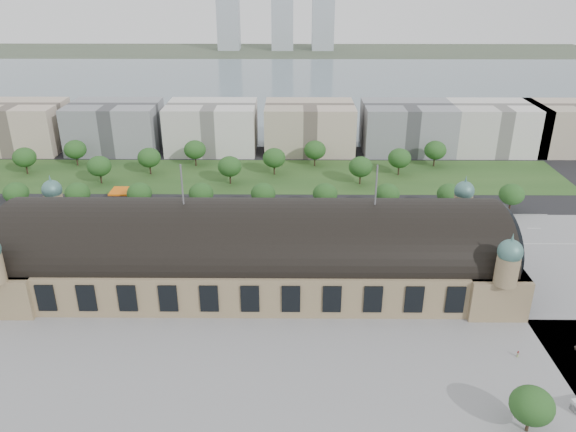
{
  "coord_description": "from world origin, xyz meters",
  "views": [
    {
      "loc": [
        11.19,
        -148.18,
        88.52
      ],
      "look_at": [
        9.91,
        17.37,
        14.0
      ],
      "focal_mm": 35.0,
      "sensor_mm": 36.0,
      "label": 1
    }
  ],
  "objects_px": {
    "parked_car_3": "(99,247)",
    "bus_east": "(291,237)",
    "petrol_station": "(134,192)",
    "traffic_car_1": "(78,221)",
    "parked_car_5": "(174,242)",
    "parked_car_0": "(77,241)",
    "traffic_car_5": "(369,222)",
    "pedestrian_2": "(576,347)",
    "traffic_car_6": "(493,234)",
    "traffic_car_3": "(189,216)",
    "parked_car_2": "(45,246)",
    "bus_west": "(267,236)",
    "traffic_car_4": "(255,230)",
    "parked_car_6": "(195,245)",
    "parked_car_4": "(185,242)",
    "parked_car_1": "(107,244)",
    "traffic_car_2": "(62,234)",
    "bus_mid": "(323,231)",
    "pedestrian_0": "(518,354)"
  },
  "relations": [
    {
      "from": "petrol_station",
      "to": "traffic_car_3",
      "type": "distance_m",
      "value": 31.5
    },
    {
      "from": "traffic_car_2",
      "to": "parked_car_2",
      "type": "relative_size",
      "value": 1.07
    },
    {
      "from": "traffic_car_1",
      "to": "bus_west",
      "type": "relative_size",
      "value": 0.33
    },
    {
      "from": "parked_car_0",
      "to": "pedestrian_2",
      "type": "distance_m",
      "value": 157.15
    },
    {
      "from": "traffic_car_1",
      "to": "parked_car_4",
      "type": "distance_m",
      "value": 45.61
    },
    {
      "from": "parked_car_5",
      "to": "bus_west",
      "type": "bearing_deg",
      "value": 67.78
    },
    {
      "from": "traffic_car_2",
      "to": "parked_car_5",
      "type": "relative_size",
      "value": 1.11
    },
    {
      "from": "petrol_station",
      "to": "traffic_car_1",
      "type": "bearing_deg",
      "value": -121.52
    },
    {
      "from": "bus_west",
      "to": "bus_mid",
      "type": "bearing_deg",
      "value": -75.77
    },
    {
      "from": "traffic_car_3",
      "to": "parked_car_4",
      "type": "bearing_deg",
      "value": 178.55
    },
    {
      "from": "parked_car_1",
      "to": "bus_mid",
      "type": "bearing_deg",
      "value": 75.42
    },
    {
      "from": "traffic_car_5",
      "to": "parked_car_5",
      "type": "bearing_deg",
      "value": 101.12
    },
    {
      "from": "parked_car_3",
      "to": "bus_mid",
      "type": "height_order",
      "value": "bus_mid"
    },
    {
      "from": "petrol_station",
      "to": "traffic_car_2",
      "type": "xyz_separation_m",
      "value": [
        -16.95,
        -34.31,
        -2.2
      ]
    },
    {
      "from": "traffic_car_4",
      "to": "pedestrian_0",
      "type": "relative_size",
      "value": 2.71
    },
    {
      "from": "petrol_station",
      "to": "bus_west",
      "type": "distance_m",
      "value": 68.08
    },
    {
      "from": "pedestrian_2",
      "to": "parked_car_1",
      "type": "bearing_deg",
      "value": 24.7
    },
    {
      "from": "traffic_car_2",
      "to": "pedestrian_2",
      "type": "xyz_separation_m",
      "value": [
        153.24,
        -64.18,
        0.19
      ]
    },
    {
      "from": "petrol_station",
      "to": "bus_mid",
      "type": "height_order",
      "value": "petrol_station"
    },
    {
      "from": "traffic_car_6",
      "to": "bus_east",
      "type": "distance_m",
      "value": 72.41
    },
    {
      "from": "parked_car_2",
      "to": "bus_west",
      "type": "relative_size",
      "value": 0.38
    },
    {
      "from": "parked_car_6",
      "to": "bus_mid",
      "type": "height_order",
      "value": "bus_mid"
    },
    {
      "from": "traffic_car_4",
      "to": "parked_car_4",
      "type": "height_order",
      "value": "traffic_car_4"
    },
    {
      "from": "traffic_car_2",
      "to": "parked_car_0",
      "type": "distance_m",
      "value": 9.41
    },
    {
      "from": "parked_car_5",
      "to": "pedestrian_0",
      "type": "xyz_separation_m",
      "value": [
        96.62,
        -60.96,
        0.2
      ]
    },
    {
      "from": "pedestrian_2",
      "to": "parked_car_2",
      "type": "bearing_deg",
      "value": 28.0
    },
    {
      "from": "parked_car_4",
      "to": "traffic_car_6",
      "type": "bearing_deg",
      "value": 54.4
    },
    {
      "from": "bus_west",
      "to": "petrol_station",
      "type": "bearing_deg",
      "value": 57.27
    },
    {
      "from": "traffic_car_6",
      "to": "bus_west",
      "type": "distance_m",
      "value": 80.88
    },
    {
      "from": "petrol_station",
      "to": "parked_car_2",
      "type": "height_order",
      "value": "petrol_station"
    },
    {
      "from": "traffic_car_2",
      "to": "petrol_station",
      "type": "bearing_deg",
      "value": 161.59
    },
    {
      "from": "traffic_car_4",
      "to": "petrol_station",
      "type": "bearing_deg",
      "value": -124.75
    },
    {
      "from": "pedestrian_2",
      "to": "bus_east",
      "type": "bearing_deg",
      "value": 7.15
    },
    {
      "from": "parked_car_0",
      "to": "bus_west",
      "type": "distance_m",
      "value": 66.01
    },
    {
      "from": "parked_car_5",
      "to": "pedestrian_0",
      "type": "distance_m",
      "value": 114.24
    },
    {
      "from": "parked_car_5",
      "to": "pedestrian_0",
      "type": "height_order",
      "value": "pedestrian_0"
    },
    {
      "from": "traffic_car_6",
      "to": "petrol_station",
      "type": "bearing_deg",
      "value": -95.91
    },
    {
      "from": "parked_car_0",
      "to": "parked_car_4",
      "type": "relative_size",
      "value": 0.86
    },
    {
      "from": "parked_car_1",
      "to": "bus_west",
      "type": "bearing_deg",
      "value": 73.19
    },
    {
      "from": "bus_west",
      "to": "traffic_car_1",
      "type": "bearing_deg",
      "value": 80.12
    },
    {
      "from": "traffic_car_4",
      "to": "parked_car_6",
      "type": "distance_m",
      "value": 23.23
    },
    {
      "from": "pedestrian_2",
      "to": "parked_car_5",
      "type": "bearing_deg",
      "value": 19.8
    },
    {
      "from": "parked_car_3",
      "to": "bus_east",
      "type": "relative_size",
      "value": 0.35
    },
    {
      "from": "traffic_car_4",
      "to": "traffic_car_1",
      "type": "bearing_deg",
      "value": -99.86
    },
    {
      "from": "parked_car_2",
      "to": "parked_car_3",
      "type": "relative_size",
      "value": 1.28
    },
    {
      "from": "traffic_car_1",
      "to": "traffic_car_6",
      "type": "relative_size",
      "value": 0.9
    },
    {
      "from": "traffic_car_5",
      "to": "pedestrian_2",
      "type": "bearing_deg",
      "value": -152.7
    },
    {
      "from": "traffic_car_6",
      "to": "parked_car_5",
      "type": "relative_size",
      "value": 1.02
    },
    {
      "from": "traffic_car_1",
      "to": "bus_east",
      "type": "distance_m",
      "value": 80.77
    },
    {
      "from": "parked_car_5",
      "to": "parked_car_0",
      "type": "bearing_deg",
      "value": -115.79
    }
  ]
}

